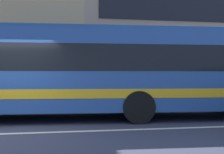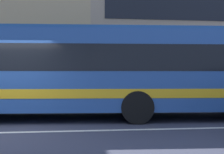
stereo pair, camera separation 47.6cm
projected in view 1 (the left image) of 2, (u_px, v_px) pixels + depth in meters
name	position (u px, v px, depth m)	size (l,w,h in m)	color
ground_plane	(0.00, 134.00, 6.70)	(160.00, 160.00, 0.00)	#363849
lane_centre_line	(0.00, 134.00, 6.70)	(60.00, 0.16, 0.01)	silver
apartment_block_right	(207.00, 33.00, 22.48)	(21.04, 10.13, 10.20)	tan
transit_bus	(112.00, 70.00, 9.27)	(11.43, 3.20, 3.02)	#264D92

